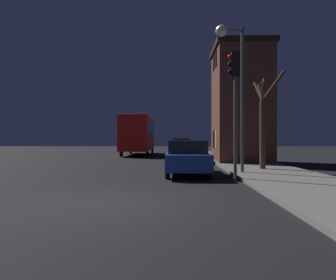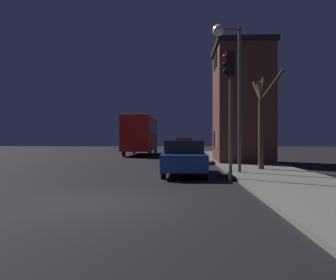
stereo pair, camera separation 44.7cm
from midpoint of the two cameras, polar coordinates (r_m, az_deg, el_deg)
name	(u,v)px [view 1 (the left image)]	position (r m, az deg, el deg)	size (l,w,h in m)	color
ground_plane	(114,202)	(8.27, -10.88, -10.53)	(120.00, 120.00, 0.00)	black
brick_building	(241,103)	(21.69, 12.00, 6.29)	(3.57, 4.47, 7.41)	brown
streetlamp	(232,64)	(14.54, 10.16, 12.90)	(1.22, 0.50, 6.29)	#4C4C4C
traffic_light	(234,89)	(12.13, 10.45, 8.72)	(0.43, 0.24, 4.68)	#4C4C4C
bare_tree	(263,120)	(16.16, 15.52, 3.43)	(1.40, 2.15, 4.66)	#473323
bus	(138,132)	(31.56, -5.60, 1.35)	(2.48, 9.35, 3.67)	red
car_near_lane	(187,157)	(14.01, 2.40, -2.98)	(1.76, 4.61, 1.47)	navy
car_mid_lane	(183,151)	(21.48, 1.99, -1.86)	(1.82, 4.32, 1.47)	#B21E19
car_far_lane	(181,146)	(30.85, 1.89, -1.11)	(1.70, 4.54, 1.60)	olive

